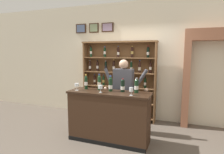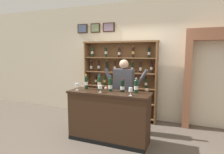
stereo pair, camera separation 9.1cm
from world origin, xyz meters
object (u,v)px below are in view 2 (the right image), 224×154
(tasting_bottle_super_tuscan, at_px, (136,86))
(wine_glass_center, at_px, (131,90))
(tasting_counter, at_px, (109,116))
(wine_shelf, at_px, (120,79))
(tasting_bottle_grappa, at_px, (110,84))
(tasting_bottle_riserva, at_px, (122,85))
(tasting_bottle_rosso, at_px, (99,82))
(wine_glass_left, at_px, (77,85))
(tasting_bottle_brunello, at_px, (86,82))
(shopkeeper, at_px, (124,88))
(wine_glass_right, at_px, (100,87))

(tasting_bottle_super_tuscan, height_order, wine_glass_center, tasting_bottle_super_tuscan)
(tasting_counter, bearing_deg, wine_glass_center, -17.73)
(wine_shelf, xyz_separation_m, tasting_bottle_grappa, (0.25, -1.28, 0.08))
(tasting_bottle_riserva, bearing_deg, tasting_bottle_grappa, -173.92)
(wine_shelf, bearing_deg, tasting_bottle_rosso, -90.27)
(tasting_bottle_grappa, height_order, tasting_bottle_super_tuscan, tasting_bottle_grappa)
(tasting_counter, height_order, wine_glass_left, wine_glass_left)
(tasting_bottle_grappa, xyz_separation_m, wine_glass_left, (-0.67, -0.17, -0.04))
(tasting_counter, bearing_deg, tasting_bottle_riserva, 20.08)
(wine_glass_center, bearing_deg, tasting_bottle_riserva, 133.76)
(tasting_bottle_brunello, relative_size, tasting_bottle_super_tuscan, 1.09)
(shopkeeper, distance_m, tasting_bottle_grappa, 0.51)
(wine_glass_left, xyz_separation_m, wine_glass_center, (1.15, -0.06, -0.01))
(tasting_bottle_rosso, relative_size, tasting_bottle_super_tuscan, 1.14)
(wine_shelf, relative_size, tasting_counter, 1.26)
(tasting_bottle_grappa, bearing_deg, shopkeeper, 74.82)
(wine_glass_right, xyz_separation_m, wine_glass_center, (0.62, -0.05, -0.00))
(shopkeeper, relative_size, wine_glass_right, 11.52)
(shopkeeper, distance_m, wine_glass_left, 1.02)
(tasting_counter, bearing_deg, tasting_bottle_rosso, 157.77)
(tasting_bottle_rosso, bearing_deg, tasting_bottle_brunello, -175.36)
(tasting_bottle_riserva, relative_size, tasting_bottle_super_tuscan, 0.91)
(shopkeeper, xyz_separation_m, tasting_bottle_brunello, (-0.68, -0.45, 0.15))
(tasting_counter, bearing_deg, wine_glass_left, -171.51)
(tasting_bottle_super_tuscan, distance_m, wine_glass_right, 0.69)
(tasting_counter, height_order, tasting_bottle_riserva, tasting_bottle_riserva)
(shopkeeper, height_order, tasting_bottle_rosso, shopkeeper)
(wine_shelf, height_order, wine_glass_left, wine_shelf)
(tasting_bottle_rosso, xyz_separation_m, wine_glass_right, (0.12, -0.21, -0.05))
(wine_shelf, distance_m, shopkeeper, 0.90)
(wine_glass_left, bearing_deg, tasting_bottle_super_tuscan, 9.12)
(tasting_bottle_rosso, distance_m, tasting_bottle_riserva, 0.51)
(tasting_counter, height_order, shopkeeper, shopkeeper)
(tasting_bottle_grappa, xyz_separation_m, wine_glass_center, (0.48, -0.22, -0.04))
(shopkeeper, relative_size, tasting_bottle_brunello, 5.13)
(tasting_counter, relative_size, tasting_bottle_riserva, 6.17)
(tasting_bottle_riserva, height_order, wine_glass_right, tasting_bottle_riserva)
(tasting_bottle_brunello, distance_m, tasting_bottle_rosso, 0.29)
(shopkeeper, bearing_deg, tasting_counter, -104.17)
(wine_shelf, height_order, tasting_bottle_super_tuscan, wine_shelf)
(tasting_counter, xyz_separation_m, wine_glass_right, (-0.13, -0.11, 0.60))
(shopkeeper, relative_size, tasting_bottle_grappa, 5.09)
(tasting_bottle_super_tuscan, bearing_deg, wine_shelf, 121.64)
(tasting_bottle_brunello, height_order, tasting_bottle_super_tuscan, tasting_bottle_brunello)
(shopkeeper, xyz_separation_m, tasting_bottle_rosso, (-0.39, -0.43, 0.16))
(tasting_bottle_grappa, bearing_deg, tasting_bottle_rosso, 171.92)
(tasting_bottle_grappa, relative_size, wine_glass_center, 2.17)
(wine_glass_center, bearing_deg, wine_glass_right, 175.77)
(tasting_bottle_rosso, bearing_deg, tasting_counter, -22.23)
(wine_shelf, height_order, wine_glass_center, wine_shelf)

